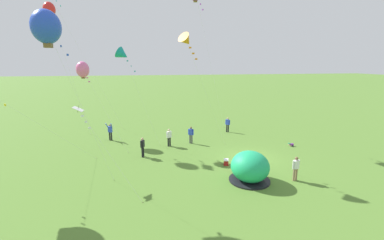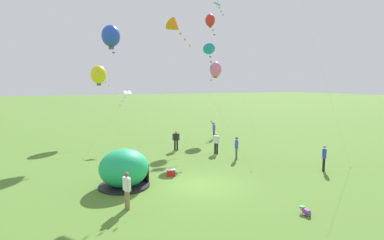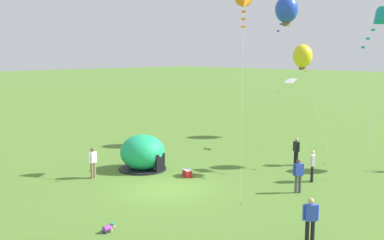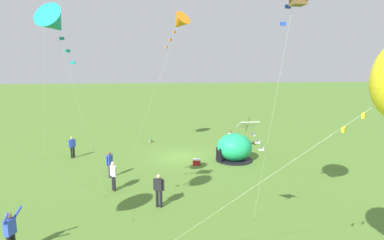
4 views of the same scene
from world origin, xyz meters
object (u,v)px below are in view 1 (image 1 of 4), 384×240
object	(u,v)px
person_strolling	(169,137)
kite_orange	(186,41)
person_flying_kite	(110,131)
kite_red	(49,9)
toddler_crawling	(291,144)
person_far_back	(228,124)
kite_blue	(46,27)
kite_teal	(123,55)
person_watching_sky	(143,146)
person_center_field	(191,134)
kite_white	(81,114)
kite_pink	(83,70)
popup_tent	(250,167)
person_near_tent	(296,167)
cooler_box	(226,162)

from	to	relation	value
person_strolling	kite_orange	size ratio (longest dim) A/B	0.17
person_flying_kite	kite_red	distance (m)	13.37
person_flying_kite	kite_red	bearing A→B (deg)	65.90
toddler_crawling	person_strolling	bearing A→B (deg)	79.07
person_far_back	person_strolling	world-z (taller)	same
kite_blue	kite_teal	bearing A→B (deg)	-24.37
person_flying_kite	person_watching_sky	bearing A→B (deg)	-149.28
person_center_field	kite_white	size ratio (longest dim) A/B	0.33
person_far_back	kite_blue	bearing A→B (deg)	125.42
person_far_back	person_watching_sky	xyz separation A→B (m)	(-6.40, 9.77, 0.00)
person_center_field	person_far_back	world-z (taller)	same
person_watching_sky	kite_blue	distance (m)	11.24
kite_blue	kite_teal	size ratio (longest dim) A/B	1.17
person_watching_sky	kite_teal	distance (m)	8.79
person_watching_sky	kite_blue	world-z (taller)	kite_blue
person_flying_kite	kite_pink	world-z (taller)	kite_pink
kite_red	kite_blue	distance (m)	12.95
popup_tent	kite_teal	bearing A→B (deg)	40.72
person_near_tent	kite_pink	distance (m)	22.01
person_far_back	kite_white	size ratio (longest dim) A/B	0.33
person_near_tent	kite_teal	bearing A→B (deg)	47.91
person_center_field	person_near_tent	xyz separation A→B (m)	(-9.55, -5.51, 0.00)
kite_red	kite_pink	bearing A→B (deg)	-105.92
kite_pink	person_watching_sky	bearing A→B (deg)	-140.92
kite_orange	kite_red	bearing A→B (deg)	52.30
person_center_field	person_flying_kite	bearing A→B (deg)	72.17
kite_red	kite_orange	xyz separation A→B (m)	(-9.38, -12.13, -3.51)
person_strolling	kite_pink	bearing A→B (deg)	60.90
person_strolling	cooler_box	bearing A→B (deg)	-144.13
popup_tent	person_near_tent	distance (m)	3.15
cooler_box	person_near_tent	bearing A→B (deg)	-133.54
person_center_field	kite_white	world-z (taller)	kite_white
person_near_tent	kite_white	bearing A→B (deg)	77.04
toddler_crawling	kite_blue	distance (m)	22.14
cooler_box	person_far_back	bearing A→B (deg)	-19.17
cooler_box	person_center_field	world-z (taller)	person_center_field
cooler_box	kite_teal	size ratio (longest dim) A/B	0.07
toddler_crawling	kite_red	distance (m)	27.19
cooler_box	person_near_tent	xyz separation A→B (m)	(-3.58, -3.77, 0.74)
cooler_box	kite_blue	world-z (taller)	kite_blue
kite_teal	kite_orange	bearing A→B (deg)	-137.35
person_center_field	kite_pink	distance (m)	12.95
kite_orange	person_flying_kite	bearing A→B (deg)	44.43
person_strolling	kite_orange	xyz separation A→B (m)	(-3.97, -1.07, 8.60)
kite_teal	kite_blue	bearing A→B (deg)	155.63
person_center_field	kite_teal	xyz separation A→B (m)	(1.04, 6.22, 7.70)
person_far_back	person_flying_kite	xyz separation A→B (m)	(-0.85, 13.07, 0.03)
person_watching_sky	kite_red	bearing A→B (deg)	47.24
popup_tent	cooler_box	world-z (taller)	popup_tent
person_strolling	person_watching_sky	size ratio (longest dim) A/B	1.00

